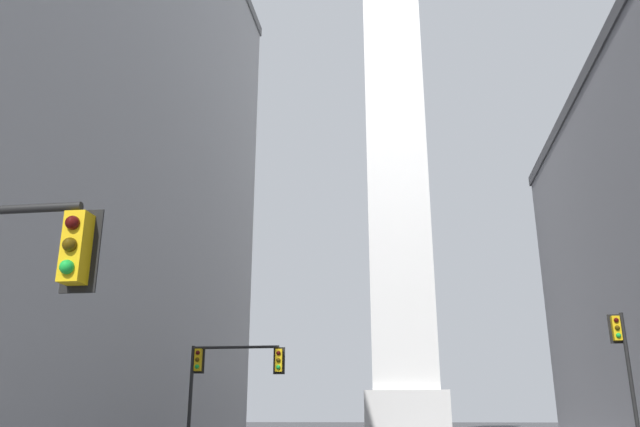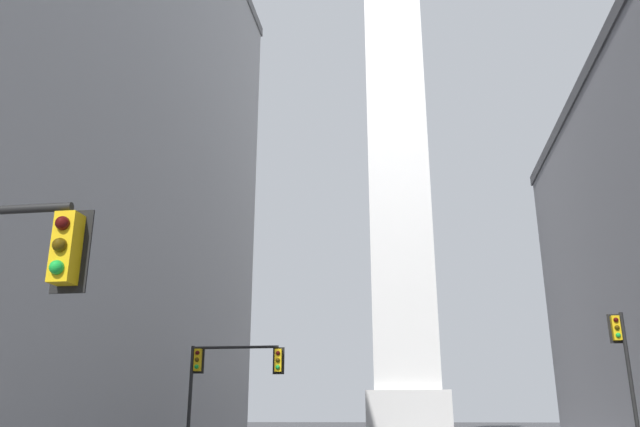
% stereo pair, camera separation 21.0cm
% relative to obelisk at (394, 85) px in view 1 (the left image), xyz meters
% --- Properties ---
extents(obelisk, '(7.69, 7.69, 76.39)m').
position_rel_obelisk_xyz_m(obelisk, '(0.00, 0.00, 0.00)').
color(obelisk, silver).
rests_on(obelisk, ground_plane).
extents(traffic_light_mid_left, '(4.92, 0.52, 5.27)m').
position_rel_obelisk_xyz_m(traffic_light_mid_left, '(-8.90, -31.25, -33.12)').
color(traffic_light_mid_left, black).
rests_on(traffic_light_mid_left, ground_plane).
extents(traffic_light_mid_right, '(0.77, 0.51, 6.37)m').
position_rel_obelisk_xyz_m(traffic_light_mid_right, '(9.89, -32.22, -32.95)').
color(traffic_light_mid_right, black).
rests_on(traffic_light_mid_right, ground_plane).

